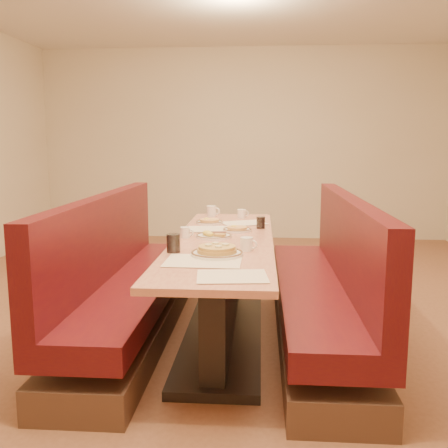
# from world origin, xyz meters

# --- Properties ---
(ground) EXTENTS (8.00, 8.00, 0.00)m
(ground) POSITION_xyz_m (0.00, 0.00, 0.00)
(ground) COLOR #9E6647
(ground) RESTS_ON ground
(room_envelope) EXTENTS (6.04, 8.04, 2.82)m
(room_envelope) POSITION_xyz_m (0.00, 0.00, 1.93)
(room_envelope) COLOR beige
(room_envelope) RESTS_ON ground
(diner_table) EXTENTS (0.70, 2.50, 0.75)m
(diner_table) POSITION_xyz_m (0.00, 0.00, 0.37)
(diner_table) COLOR black
(diner_table) RESTS_ON ground
(booth_left) EXTENTS (0.55, 2.50, 1.05)m
(booth_left) POSITION_xyz_m (-0.73, 0.00, 0.36)
(booth_left) COLOR #4C3326
(booth_left) RESTS_ON ground
(booth_right) EXTENTS (0.55, 2.50, 1.05)m
(booth_right) POSITION_xyz_m (0.73, 0.00, 0.36)
(booth_right) COLOR #4C3326
(booth_right) RESTS_ON ground
(placemat_near_left) EXTENTS (0.44, 0.34, 0.00)m
(placemat_near_left) POSITION_xyz_m (-0.07, -0.69, 0.75)
(placemat_near_left) COLOR #FBF1C4
(placemat_near_left) RESTS_ON diner_table
(placemat_near_right) EXTENTS (0.39, 0.31, 0.00)m
(placemat_near_right) POSITION_xyz_m (0.12, -1.02, 0.75)
(placemat_near_right) COLOR #FBF1C4
(placemat_near_right) RESTS_ON diner_table
(placemat_far_left) EXTENTS (0.41, 0.32, 0.00)m
(placemat_far_left) POSITION_xyz_m (-0.12, 0.38, 0.75)
(placemat_far_left) COLOR #FBF1C4
(placemat_far_left) RESTS_ON diner_table
(placemat_far_right) EXTENTS (0.43, 0.39, 0.00)m
(placemat_far_right) POSITION_xyz_m (0.12, 0.70, 0.75)
(placemat_far_right) COLOR #FBF1C4
(placemat_far_right) RESTS_ON diner_table
(pancake_plate) EXTENTS (0.32, 0.32, 0.07)m
(pancake_plate) POSITION_xyz_m (-0.00, -0.54, 0.77)
(pancake_plate) COLOR white
(pancake_plate) RESTS_ON diner_table
(eggs_plate) EXTENTS (0.26, 0.26, 0.05)m
(eggs_plate) POSITION_xyz_m (-0.08, 0.05, 0.77)
(eggs_plate) COLOR white
(eggs_plate) RESTS_ON diner_table
(extra_plate_mid) EXTENTS (0.22, 0.22, 0.05)m
(extra_plate_mid) POSITION_xyz_m (0.08, 0.32, 0.77)
(extra_plate_mid) COLOR white
(extra_plate_mid) RESTS_ON diner_table
(extra_plate_far) EXTENTS (0.23, 0.23, 0.05)m
(extra_plate_far) POSITION_xyz_m (-0.17, 0.68, 0.77)
(extra_plate_far) COLOR white
(extra_plate_far) RESTS_ON diner_table
(coffee_mug_a) EXTENTS (0.11, 0.08, 0.09)m
(coffee_mug_a) POSITION_xyz_m (0.18, -0.38, 0.79)
(coffee_mug_a) COLOR white
(coffee_mug_a) RESTS_ON diner_table
(coffee_mug_b) EXTENTS (0.10, 0.07, 0.08)m
(coffee_mug_b) POSITION_xyz_m (-0.28, 0.03, 0.79)
(coffee_mug_b) COLOR white
(coffee_mug_b) RESTS_ON diner_table
(coffee_mug_c) EXTENTS (0.11, 0.07, 0.08)m
(coffee_mug_c) POSITION_xyz_m (0.09, 1.01, 0.79)
(coffee_mug_c) COLOR white
(coffee_mug_c) RESTS_ON diner_table
(coffee_mug_d) EXTENTS (0.13, 0.09, 0.10)m
(coffee_mug_d) POSITION_xyz_m (-0.19, 1.10, 0.80)
(coffee_mug_d) COLOR white
(coffee_mug_d) RESTS_ON diner_table
(soda_tumbler_near) EXTENTS (0.08, 0.08, 0.12)m
(soda_tumbler_near) POSITION_xyz_m (-0.28, -0.46, 0.81)
(soda_tumbler_near) COLOR black
(soda_tumbler_near) RESTS_ON diner_table
(soda_tumbler_mid) EXTENTS (0.07, 0.07, 0.09)m
(soda_tumbler_mid) POSITION_xyz_m (0.26, 0.46, 0.80)
(soda_tumbler_mid) COLOR black
(soda_tumbler_mid) RESTS_ON diner_table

